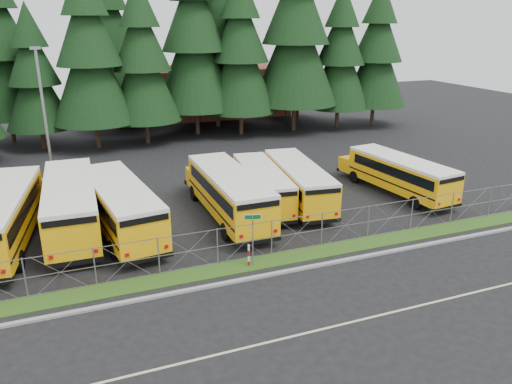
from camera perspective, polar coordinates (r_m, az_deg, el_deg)
ground at (r=28.15m, az=2.87°, el=-5.98°), size 120.00×120.00×0.00m
curb at (r=25.63m, az=5.72°, el=-8.60°), size 50.00×0.25×0.12m
grass_verge at (r=26.76m, az=4.36°, el=-7.37°), size 50.00×1.40×0.06m
road_lane_line at (r=22.04m, az=11.62°, el=-14.18°), size 50.00×0.12×0.01m
chainlink_fence at (r=26.91m, az=3.77°, el=-4.90°), size 44.00×0.10×2.00m
brick_building at (r=65.92m, az=-6.68°, el=11.35°), size 22.00×10.00×6.00m
bus_0 at (r=30.78m, az=-26.87°, el=-2.68°), size 4.38×12.38×3.18m
bus_1 at (r=31.12m, az=-20.35°, el=-1.52°), size 3.17×12.20×3.18m
bus_2 at (r=30.22m, az=-15.37°, el=-1.70°), size 4.21×11.97×3.07m
bus_4 at (r=31.39m, az=-3.31°, el=-0.25°), size 2.76×11.60×3.04m
bus_5 at (r=33.49m, az=0.57°, el=0.68°), size 3.68×10.25×2.63m
bus_6 at (r=33.98m, az=4.68°, el=1.02°), size 3.85×10.80×2.77m
bus_east at (r=37.00m, az=15.82°, el=1.83°), size 3.62×10.57×2.72m
street_sign at (r=24.98m, az=-0.37°, el=-4.25°), size 0.81×0.53×2.81m
striped_bollard at (r=25.50m, az=-0.83°, el=-7.29°), size 0.11×0.11×1.20m
light_standard at (r=38.83m, az=-23.02°, el=8.15°), size 0.70×0.35×10.14m
conifer_2 at (r=51.69m, az=-23.99°, el=11.85°), size 6.09×6.09×13.46m
conifer_3 at (r=49.84m, az=-18.50°, el=14.50°), size 7.81×7.81×17.28m
conifer_4 at (r=50.70m, az=-12.88°, el=14.23°), size 7.16×7.16×15.84m
conifer_5 at (r=53.71m, az=-7.07°, el=16.67°), size 8.72×8.72×19.29m
conifer_6 at (r=53.49m, az=-1.79°, el=15.51°), size 7.65×7.65×16.91m
conifer_7 at (r=55.43m, az=4.58°, el=17.55°), size 9.35×9.35×20.68m
conifer_8 at (r=57.81m, az=9.61°, el=14.92°), size 7.08×7.08×15.66m
conifer_9 at (r=59.95m, az=13.66°, el=15.05°), size 7.31×7.31×16.16m
conifer_11 at (r=58.43m, az=-16.33°, el=15.67°), size 8.17×8.17×18.07m
conifer_12 at (r=57.71m, az=-4.63°, el=18.28°), size 9.96×9.96×22.02m
conifer_13 at (r=62.04m, az=4.91°, el=15.25°), size 6.93×6.93×15.33m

